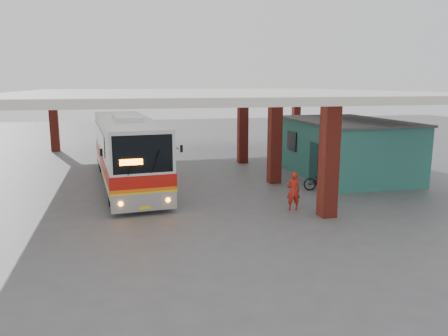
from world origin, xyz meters
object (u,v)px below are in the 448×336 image
red_chair (275,157)px  coach_bus (127,149)px  pedestrian (293,191)px  motorcycle (322,181)px

red_chair → coach_bus: bearing=-156.5°
coach_bus → pedestrian: size_ratio=7.81×
pedestrian → red_chair: (2.87, 10.06, -0.38)m
red_chair → pedestrian: bearing=-103.4°
motorcycle → coach_bus: bearing=80.6°
coach_bus → motorcycle: 9.90m
coach_bus → red_chair: size_ratio=13.91×
motorcycle → red_chair: 7.29m
motorcycle → red_chair: size_ratio=2.02×
motorcycle → pedestrian: bearing=149.3°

